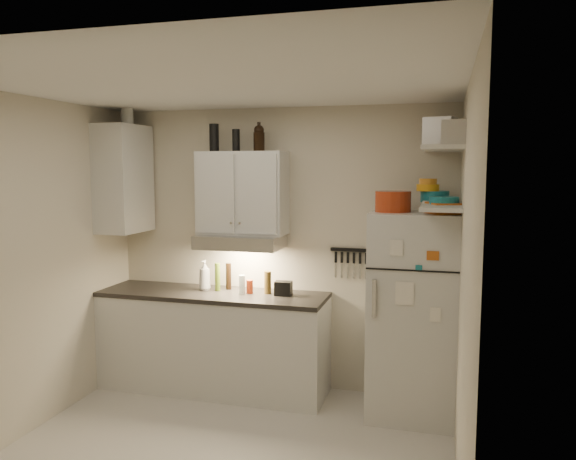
# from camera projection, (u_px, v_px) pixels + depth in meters

# --- Properties ---
(ceiling) EXTENTS (3.20, 3.00, 0.02)m
(ceiling) POSITION_uv_depth(u_px,v_px,m) (214.00, 82.00, 3.65)
(ceiling) COLOR white
(ceiling) RESTS_ON ground
(back_wall) EXTENTS (3.20, 0.02, 2.60)m
(back_wall) POSITION_uv_depth(u_px,v_px,m) (280.00, 249.00, 5.25)
(back_wall) COLOR beige
(back_wall) RESTS_ON ground
(left_wall) EXTENTS (0.02, 3.00, 2.60)m
(left_wall) POSITION_uv_depth(u_px,v_px,m) (19.00, 268.00, 4.23)
(left_wall) COLOR beige
(left_wall) RESTS_ON ground
(right_wall) EXTENTS (0.02, 3.00, 2.60)m
(right_wall) POSITION_uv_depth(u_px,v_px,m) (466.00, 294.00, 3.37)
(right_wall) COLOR beige
(right_wall) RESTS_ON ground
(base_cabinet) EXTENTS (2.10, 0.60, 0.88)m
(base_cabinet) POSITION_uv_depth(u_px,v_px,m) (214.00, 343.00, 5.19)
(base_cabinet) COLOR silver
(base_cabinet) RESTS_ON floor
(countertop) EXTENTS (2.10, 0.62, 0.04)m
(countertop) POSITION_uv_depth(u_px,v_px,m) (213.00, 294.00, 5.14)
(countertop) COLOR black
(countertop) RESTS_ON base_cabinet
(upper_cabinet) EXTENTS (0.80, 0.33, 0.75)m
(upper_cabinet) POSITION_uv_depth(u_px,v_px,m) (243.00, 193.00, 5.10)
(upper_cabinet) COLOR silver
(upper_cabinet) RESTS_ON back_wall
(side_cabinet) EXTENTS (0.33, 0.55, 1.00)m
(side_cabinet) POSITION_uv_depth(u_px,v_px,m) (124.00, 179.00, 5.26)
(side_cabinet) COLOR silver
(side_cabinet) RESTS_ON left_wall
(range_hood) EXTENTS (0.76, 0.46, 0.12)m
(range_hood) POSITION_uv_depth(u_px,v_px,m) (241.00, 241.00, 5.09)
(range_hood) COLOR silver
(range_hood) RESTS_ON back_wall
(fridge) EXTENTS (0.70, 0.68, 1.70)m
(fridge) POSITION_uv_depth(u_px,v_px,m) (413.00, 314.00, 4.63)
(fridge) COLOR silver
(fridge) RESTS_ON floor
(shelf_hi) EXTENTS (0.30, 0.95, 0.03)m
(shelf_hi) POSITION_uv_depth(u_px,v_px,m) (443.00, 149.00, 4.29)
(shelf_hi) COLOR silver
(shelf_hi) RESTS_ON right_wall
(shelf_lo) EXTENTS (0.30, 0.95, 0.03)m
(shelf_lo) POSITION_uv_depth(u_px,v_px,m) (441.00, 206.00, 4.34)
(shelf_lo) COLOR silver
(shelf_lo) RESTS_ON right_wall
(knife_strip) EXTENTS (0.42, 0.02, 0.03)m
(knife_strip) POSITION_uv_depth(u_px,v_px,m) (354.00, 250.00, 5.03)
(knife_strip) COLOR black
(knife_strip) RESTS_ON back_wall
(dutch_oven) EXTENTS (0.36, 0.36, 0.17)m
(dutch_oven) POSITION_uv_depth(u_px,v_px,m) (393.00, 202.00, 4.53)
(dutch_oven) COLOR #9D2E12
(dutch_oven) RESTS_ON fridge
(book_stack) EXTENTS (0.29, 0.32, 0.09)m
(book_stack) POSITION_uv_depth(u_px,v_px,m) (443.00, 208.00, 4.34)
(book_stack) COLOR #B35516
(book_stack) RESTS_ON fridge
(spice_jar) EXTENTS (0.07, 0.07, 0.09)m
(spice_jar) POSITION_uv_depth(u_px,v_px,m) (426.00, 207.00, 4.47)
(spice_jar) COLOR silver
(spice_jar) RESTS_ON fridge
(stock_pot) EXTENTS (0.26, 0.26, 0.18)m
(stock_pot) POSITION_uv_depth(u_px,v_px,m) (437.00, 137.00, 4.56)
(stock_pot) COLOR silver
(stock_pot) RESTS_ON shelf_hi
(tin_a) EXTENTS (0.26, 0.24, 0.21)m
(tin_a) POSITION_uv_depth(u_px,v_px,m) (440.00, 132.00, 4.21)
(tin_a) COLOR #AAAAAD
(tin_a) RESTS_ON shelf_hi
(tin_b) EXTENTS (0.19, 0.19, 0.17)m
(tin_b) POSITION_uv_depth(u_px,v_px,m) (455.00, 132.00, 3.90)
(tin_b) COLOR #AAAAAD
(tin_b) RESTS_ON shelf_hi
(bowl_teal) EXTENTS (0.23, 0.23, 0.09)m
(bowl_teal) POSITION_uv_depth(u_px,v_px,m) (435.00, 196.00, 4.59)
(bowl_teal) COLOR #17727F
(bowl_teal) RESTS_ON shelf_lo
(bowl_orange) EXTENTS (0.18, 0.18, 0.05)m
(bowl_orange) POSITION_uv_depth(u_px,v_px,m) (428.00, 188.00, 4.56)
(bowl_orange) COLOR orange
(bowl_orange) RESTS_ON bowl_teal
(bowl_yellow) EXTENTS (0.14, 0.14, 0.05)m
(bowl_yellow) POSITION_uv_depth(u_px,v_px,m) (428.00, 181.00, 4.56)
(bowl_yellow) COLOR orange
(bowl_yellow) RESTS_ON bowl_orange
(plates) EXTENTS (0.30, 0.30, 0.06)m
(plates) POSITION_uv_depth(u_px,v_px,m) (444.00, 200.00, 4.34)
(plates) COLOR #17727F
(plates) RESTS_ON shelf_lo
(growler_a) EXTENTS (0.13, 0.13, 0.24)m
(growler_a) POSITION_uv_depth(u_px,v_px,m) (259.00, 138.00, 5.00)
(growler_a) COLOR black
(growler_a) RESTS_ON upper_cabinet
(growler_b) EXTENTS (0.10, 0.10, 0.24)m
(growler_b) POSITION_uv_depth(u_px,v_px,m) (259.00, 138.00, 4.98)
(growler_b) COLOR black
(growler_b) RESTS_ON upper_cabinet
(thermos_a) EXTENTS (0.07, 0.07, 0.20)m
(thermos_a) POSITION_uv_depth(u_px,v_px,m) (236.00, 140.00, 5.04)
(thermos_a) COLOR black
(thermos_a) RESTS_ON upper_cabinet
(thermos_b) EXTENTS (0.11, 0.11, 0.25)m
(thermos_b) POSITION_uv_depth(u_px,v_px,m) (214.00, 138.00, 5.08)
(thermos_b) COLOR black
(thermos_b) RESTS_ON upper_cabinet
(side_jar) EXTENTS (0.15, 0.15, 0.15)m
(side_jar) POSITION_uv_depth(u_px,v_px,m) (127.00, 117.00, 5.21)
(side_jar) COLOR silver
(side_jar) RESTS_ON side_cabinet
(soap_bottle) EXTENTS (0.14, 0.14, 0.31)m
(soap_bottle) POSITION_uv_depth(u_px,v_px,m) (205.00, 273.00, 5.21)
(soap_bottle) COLOR silver
(soap_bottle) RESTS_ON countertop
(pepper_mill) EXTENTS (0.08, 0.08, 0.20)m
(pepper_mill) POSITION_uv_depth(u_px,v_px,m) (268.00, 282.00, 5.07)
(pepper_mill) COLOR brown
(pepper_mill) RESTS_ON countertop
(oil_bottle) EXTENTS (0.06, 0.06, 0.26)m
(oil_bottle) POSITION_uv_depth(u_px,v_px,m) (217.00, 277.00, 5.18)
(oil_bottle) COLOR #425916
(oil_bottle) RESTS_ON countertop
(vinegar_bottle) EXTENTS (0.06, 0.06, 0.25)m
(vinegar_bottle) POSITION_uv_depth(u_px,v_px,m) (229.00, 276.00, 5.25)
(vinegar_bottle) COLOR black
(vinegar_bottle) RESTS_ON countertop
(clear_bottle) EXTENTS (0.06, 0.06, 0.17)m
(clear_bottle) POSITION_uv_depth(u_px,v_px,m) (242.00, 285.00, 5.06)
(clear_bottle) COLOR silver
(clear_bottle) RESTS_ON countertop
(red_jar) EXTENTS (0.08, 0.08, 0.12)m
(red_jar) POSITION_uv_depth(u_px,v_px,m) (250.00, 287.00, 5.08)
(red_jar) COLOR #9D2E12
(red_jar) RESTS_ON countertop
(caddy) EXTENTS (0.15, 0.11, 0.13)m
(caddy) POSITION_uv_depth(u_px,v_px,m) (283.00, 288.00, 5.00)
(caddy) COLOR black
(caddy) RESTS_ON countertop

